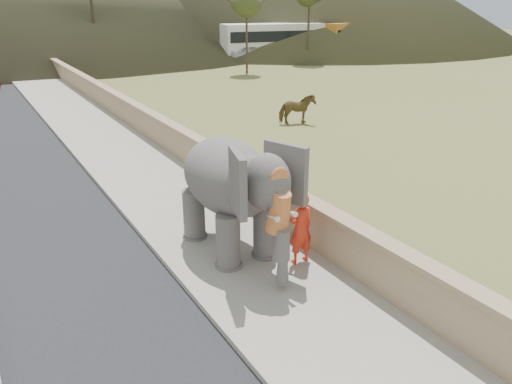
% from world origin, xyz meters
% --- Properties ---
extents(ground, '(160.00, 160.00, 0.00)m').
position_xyz_m(ground, '(0.00, 0.00, 0.00)').
color(ground, olive).
rests_on(ground, ground).
extents(walkway, '(3.00, 120.00, 0.15)m').
position_xyz_m(walkway, '(0.00, 10.00, 0.07)').
color(walkway, '#9E9687').
rests_on(walkway, ground).
extents(parapet, '(0.30, 120.00, 1.10)m').
position_xyz_m(parapet, '(1.65, 10.00, 0.55)').
color(parapet, tan).
rests_on(parapet, ground).
extents(cow, '(1.70, 1.08, 1.33)m').
position_xyz_m(cow, '(8.22, 12.51, 0.67)').
color(cow, brown).
rests_on(cow, ground).
extents(distant_car, '(4.48, 2.52, 1.44)m').
position_xyz_m(distant_car, '(18.18, 33.62, 0.72)').
color(distant_car, silver).
rests_on(distant_car, ground).
extents(bus_white, '(11.27, 4.54, 3.10)m').
position_xyz_m(bus_white, '(21.44, 33.77, 1.55)').
color(bus_white, white).
rests_on(bus_white, ground).
extents(bus_orange, '(11.26, 5.50, 3.10)m').
position_xyz_m(bus_orange, '(30.05, 33.40, 1.55)').
color(bus_orange, orange).
rests_on(bus_orange, ground).
extents(elephant_and_man, '(2.17, 3.61, 2.58)m').
position_xyz_m(elephant_and_man, '(0.02, 3.37, 1.43)').
color(elephant_and_man, '#645F5B').
rests_on(elephant_and_man, ground).
extents(trees, '(41.88, 34.89, 9.62)m').
position_xyz_m(trees, '(-0.06, 32.17, 3.96)').
color(trees, '#473828').
rests_on(trees, ground).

